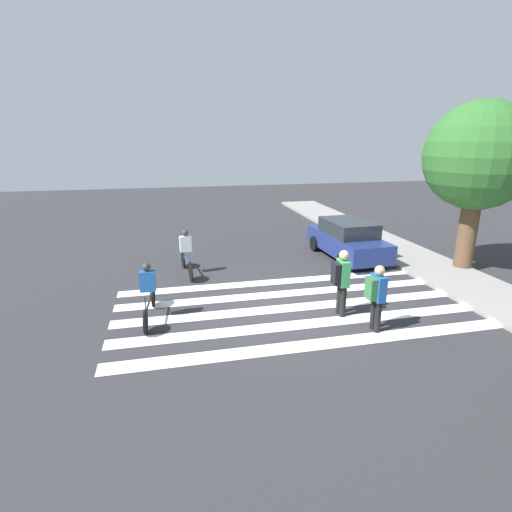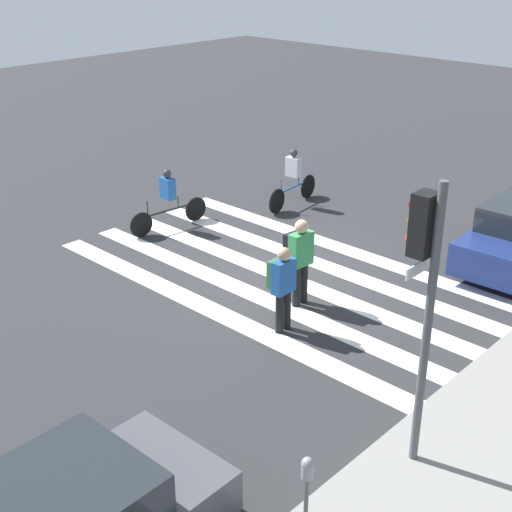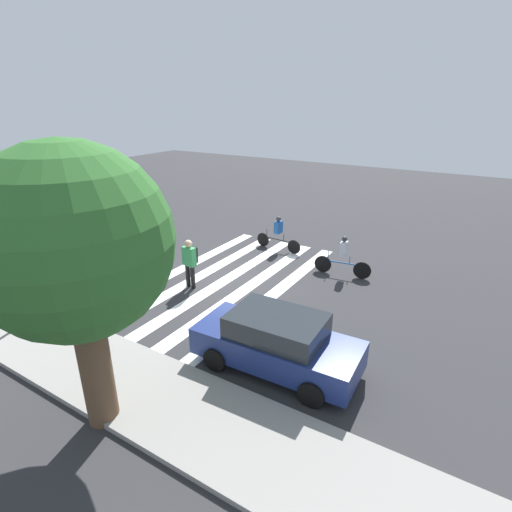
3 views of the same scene
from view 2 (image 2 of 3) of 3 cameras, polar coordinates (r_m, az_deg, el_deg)
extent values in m
plane|color=#2D2D30|center=(16.03, 1.85, -1.52)|extent=(60.00, 60.00, 0.00)
cube|color=white|center=(17.58, 6.55, 0.74)|extent=(0.52, 10.00, 0.01)
cube|color=white|center=(16.79, 4.31, -0.33)|extent=(0.52, 10.00, 0.01)
cube|color=white|center=(16.03, 1.85, -1.51)|extent=(0.52, 10.00, 0.01)
cube|color=white|center=(15.31, -0.85, -2.79)|extent=(0.52, 10.00, 0.01)
cube|color=white|center=(14.65, -3.82, -4.19)|extent=(0.52, 10.00, 0.01)
cylinder|color=#515456|center=(9.71, 13.48, -6.24)|extent=(0.12, 0.12, 4.29)
cube|color=black|center=(9.15, 13.27, 2.47)|extent=(0.32, 0.26, 0.84)
cube|color=silver|center=(9.38, 12.92, -0.94)|extent=(0.60, 0.02, 0.16)
sphere|color=#590F0F|center=(9.14, 12.55, 4.07)|extent=(0.15, 0.15, 0.15)
sphere|color=#59470F|center=(9.22, 12.42, 2.73)|extent=(0.15, 0.15, 0.15)
sphere|color=red|center=(9.30, 12.29, 1.40)|extent=(0.15, 0.15, 0.15)
cylinder|color=gray|center=(8.78, 4.12, -16.72)|extent=(0.15, 0.15, 0.22)
sphere|color=gray|center=(8.71, 4.14, -16.18)|extent=(0.14, 0.14, 0.14)
cylinder|color=black|center=(13.73, 2.49, -4.28)|extent=(0.16, 0.16, 0.83)
cylinder|color=black|center=(13.58, 1.88, -4.60)|extent=(0.16, 0.16, 0.83)
cube|color=#1E5199|center=(13.31, 2.24, -1.64)|extent=(0.48, 0.22, 0.65)
sphere|color=tan|center=(13.12, 2.27, 0.15)|extent=(0.26, 0.26, 0.26)
cube|color=#2D6638|center=(13.43, 1.62, -1.40)|extent=(0.36, 0.17, 0.55)
cylinder|color=black|center=(14.70, 3.83, -2.15)|extent=(0.17, 0.17, 0.89)
cylinder|color=black|center=(14.54, 3.25, -2.45)|extent=(0.17, 0.17, 0.89)
cube|color=#338C4C|center=(14.28, 3.62, 0.55)|extent=(0.53, 0.27, 0.70)
sphere|color=tan|center=(14.10, 3.67, 2.37)|extent=(0.28, 0.28, 0.28)
cube|color=black|center=(14.39, 2.95, 0.76)|extent=(0.40, 0.21, 0.59)
cylinder|color=black|center=(18.18, -9.17, 2.48)|extent=(0.65, 0.10, 0.65)
cylinder|color=black|center=(19.07, -4.85, 3.77)|extent=(0.65, 0.10, 0.65)
cube|color=black|center=(18.55, -6.98, 3.65)|extent=(1.45, 0.17, 0.04)
cylinder|color=black|center=(18.65, -6.25, 4.33)|extent=(0.03, 0.03, 0.32)
cylinder|color=black|center=(18.15, -8.68, 3.76)|extent=(0.03, 0.03, 0.40)
cube|color=#1E5199|center=(18.35, -7.08, 5.39)|extent=(0.28, 0.42, 0.55)
sphere|color=#333338|center=(18.23, -7.14, 6.57)|extent=(0.22, 0.22, 0.22)
cylinder|color=black|center=(19.53, 1.68, 4.41)|extent=(0.69, 0.12, 0.69)
cylinder|color=black|center=(20.76, 4.18, 5.57)|extent=(0.69, 0.12, 0.69)
cube|color=#1E4C8C|center=(20.08, 2.98, 5.52)|extent=(1.33, 0.19, 0.04)
cylinder|color=#1E4C8C|center=(20.24, 3.42, 6.14)|extent=(0.03, 0.03, 0.32)
cylinder|color=#1E4C8C|center=(19.55, 2.02, 5.64)|extent=(0.03, 0.03, 0.40)
cube|color=silver|center=(19.89, 3.01, 7.14)|extent=(0.28, 0.42, 0.55)
sphere|color=#333338|center=(19.78, 3.04, 8.24)|extent=(0.22, 0.22, 0.22)
cylinder|color=black|center=(16.64, 16.25, -0.32)|extent=(0.65, 0.22, 0.64)
cylinder|color=black|center=(18.93, 19.78, 2.20)|extent=(0.65, 0.22, 0.64)
cylinder|color=black|center=(10.30, -12.49, -16.60)|extent=(0.64, 0.21, 0.64)
camera|label=1|loc=(13.05, -43.33, 8.03)|focal=28.00mm
camera|label=3|loc=(19.29, 51.08, 14.60)|focal=28.00mm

